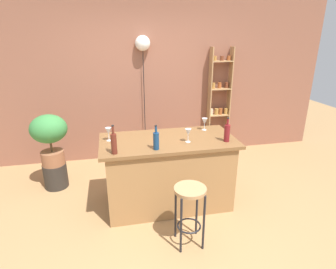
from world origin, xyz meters
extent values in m
plane|color=#A37A4C|center=(0.00, 0.00, 0.00)|extent=(12.00, 12.00, 0.00)
cube|color=#8C5642|center=(0.00, 1.95, 1.40)|extent=(6.40, 0.10, 2.80)
cube|color=#9E7042|center=(0.00, 0.30, 0.43)|extent=(1.52, 0.75, 0.85)
cube|color=brown|center=(0.00, 0.30, 0.87)|extent=(1.65, 0.82, 0.04)
cylinder|color=black|center=(-0.06, -0.60, 0.32)|extent=(0.02, 0.02, 0.63)
cylinder|color=black|center=(0.17, -0.60, 0.32)|extent=(0.02, 0.02, 0.63)
cylinder|color=black|center=(-0.06, -0.37, 0.32)|extent=(0.02, 0.02, 0.63)
cylinder|color=black|center=(0.17, -0.37, 0.32)|extent=(0.02, 0.02, 0.63)
torus|color=black|center=(0.06, -0.49, 0.21)|extent=(0.25, 0.25, 0.02)
cylinder|color=tan|center=(0.06, -0.49, 0.65)|extent=(0.33, 0.33, 0.03)
cube|color=#A87F51|center=(1.07, 1.80, 0.95)|extent=(0.02, 0.16, 1.90)
cube|color=#A87F51|center=(1.44, 1.80, 0.95)|extent=(0.02, 0.16, 1.90)
cube|color=#A87F51|center=(1.25, 1.80, 0.24)|extent=(0.35, 0.16, 0.02)
cylinder|color=silver|center=(1.12, 1.80, 0.29)|extent=(0.05, 0.05, 0.09)
cylinder|color=silver|center=(1.25, 1.80, 0.29)|extent=(0.05, 0.05, 0.09)
cylinder|color=silver|center=(1.38, 1.79, 0.29)|extent=(0.05, 0.05, 0.09)
cube|color=#A87F51|center=(1.25, 1.80, 0.71)|extent=(0.35, 0.16, 0.02)
cylinder|color=beige|center=(1.11, 1.80, 0.78)|extent=(0.07, 0.07, 0.11)
cylinder|color=#AD7A38|center=(1.21, 1.80, 0.78)|extent=(0.07, 0.07, 0.11)
cylinder|color=#994C23|center=(1.29, 1.79, 0.78)|extent=(0.07, 0.07, 0.11)
cylinder|color=#AD7A38|center=(1.39, 1.79, 0.78)|extent=(0.07, 0.07, 0.11)
cube|color=#A87F51|center=(1.25, 1.80, 1.19)|extent=(0.35, 0.16, 0.02)
cylinder|color=#AD7A38|center=(1.13, 1.80, 1.25)|extent=(0.06, 0.06, 0.10)
cylinder|color=#994C23|center=(1.25, 1.81, 1.25)|extent=(0.06, 0.06, 0.10)
cylinder|color=brown|center=(1.38, 1.81, 1.25)|extent=(0.06, 0.06, 0.10)
cube|color=#A87F51|center=(1.25, 1.80, 1.67)|extent=(0.35, 0.16, 0.02)
cylinder|color=#AD7A38|center=(1.13, 1.81, 1.71)|extent=(0.06, 0.06, 0.08)
cylinder|color=brown|center=(1.25, 1.79, 1.71)|extent=(0.06, 0.06, 0.08)
cylinder|color=#994C23|center=(1.38, 1.79, 1.71)|extent=(0.06, 0.06, 0.08)
cylinder|color=#2D2823|center=(-1.51, 1.03, 0.18)|extent=(0.33, 0.33, 0.36)
cylinder|color=#935B3D|center=(-1.51, 1.03, 0.46)|extent=(0.31, 0.31, 0.20)
cylinder|color=brown|center=(-1.51, 1.03, 0.64)|extent=(0.03, 0.03, 0.16)
ellipsoid|color=#387F3D|center=(-1.51, 1.03, 0.89)|extent=(0.49, 0.44, 0.39)
cylinder|color=maroon|center=(0.67, 0.09, 1.00)|extent=(0.07, 0.07, 0.21)
cylinder|color=maroon|center=(0.67, 0.09, 1.14)|extent=(0.03, 0.03, 0.08)
cylinder|color=black|center=(0.67, 0.09, 1.18)|extent=(0.03, 0.03, 0.01)
cylinder|color=#5B2319|center=(-0.65, 0.00, 1.00)|extent=(0.06, 0.06, 0.22)
cylinder|color=#5B2319|center=(-0.65, 0.00, 1.16)|extent=(0.02, 0.02, 0.09)
cylinder|color=black|center=(-0.65, 0.00, 1.21)|extent=(0.03, 0.03, 0.01)
cylinder|color=navy|center=(-0.19, 0.02, 0.99)|extent=(0.07, 0.07, 0.19)
cylinder|color=navy|center=(-0.19, 0.02, 1.13)|extent=(0.02, 0.02, 0.08)
cylinder|color=black|center=(-0.19, 0.02, 1.17)|extent=(0.03, 0.03, 0.01)
cylinder|color=silver|center=(0.21, 0.17, 0.89)|extent=(0.06, 0.06, 0.00)
cylinder|color=silver|center=(0.21, 0.17, 0.93)|extent=(0.01, 0.01, 0.07)
cone|color=silver|center=(0.21, 0.17, 1.01)|extent=(0.07, 0.07, 0.08)
cylinder|color=silver|center=(-0.71, 0.40, 0.89)|extent=(0.06, 0.06, 0.00)
cylinder|color=silver|center=(-0.71, 0.40, 0.93)|extent=(0.01, 0.01, 0.07)
cone|color=silver|center=(-0.71, 0.40, 1.01)|extent=(0.07, 0.07, 0.08)
cylinder|color=silver|center=(0.54, 0.54, 0.89)|extent=(0.06, 0.06, 0.00)
cylinder|color=silver|center=(0.54, 0.54, 0.93)|extent=(0.01, 0.01, 0.07)
cone|color=silver|center=(0.54, 0.54, 1.01)|extent=(0.07, 0.07, 0.08)
cylinder|color=black|center=(-0.09, 1.84, 0.98)|extent=(0.01, 0.01, 1.97)
sphere|color=white|center=(-0.09, 1.84, 1.97)|extent=(0.24, 0.24, 0.24)
camera|label=1|loc=(-0.65, -2.78, 2.10)|focal=29.57mm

